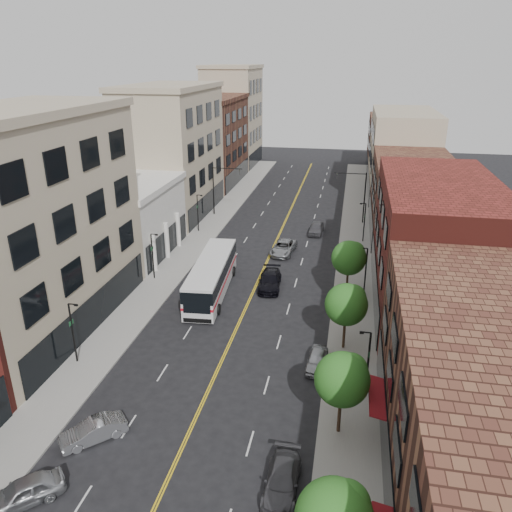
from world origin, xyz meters
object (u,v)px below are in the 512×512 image
Objects in this scene: car_parked_mid at (282,480)px; car_angle_a at (23,492)px; car_angle_b at (93,431)px; car_lane_behind at (220,253)px; car_lane_a at (270,281)px; city_bus at (212,275)px; car_lane_b at (283,248)px; car_lane_c at (316,228)px; car_parked_far at (317,360)px.

car_angle_a is at bearing -164.74° from car_parked_mid.
car_angle_b is 30.29m from car_lane_behind.
car_lane_behind is 0.92× the size of car_lane_a.
car_parked_mid is at bearing -70.07° from city_bus.
car_angle_b is (-1.57, -21.53, -1.33)m from city_bus.
car_lane_b is (-4.94, 35.31, 0.09)m from car_parked_mid.
car_lane_c is (3.34, 18.01, -0.01)m from car_lane_a.
car_angle_a is 0.78× the size of car_lane_b.
car_lane_b is (8.44, 38.80, 0.03)m from car_angle_a.
car_angle_a is 0.93× the size of car_lane_c.
car_parked_far is (14.34, 15.55, -0.08)m from car_angle_a.
car_parked_mid is 35.66m from car_lane_b.
car_lane_a is 1.00× the size of car_lane_b.
city_bus is 3.64× the size of car_parked_far.
car_parked_mid is 1.21× the size of car_parked_far.
city_bus is 21.62m from car_angle_b.
city_bus is 8.97m from car_lane_behind.
car_angle_a is 0.78× the size of car_lane_a.
car_lane_b is 8.79m from car_lane_c.
city_bus is 3.02× the size of car_parked_mid.
car_angle_a is 13.82m from car_parked_mid.
car_lane_behind is (0.10, 30.29, 0.14)m from car_angle_b.
car_angle_a is at bearing 92.80° from car_lane_behind.
car_lane_behind is 0.91× the size of car_lane_b.
car_lane_a reaches higher than car_angle_b.
car_lane_a is 1.19× the size of car_lane_c.
car_parked_mid is (13.38, 3.48, -0.06)m from car_angle_a.
car_angle_a is 39.70m from car_lane_b.
car_lane_behind reaches higher than car_lane_c.
car_angle_b is 34.49m from car_lane_b.
car_lane_b is (7.10, 33.75, 0.08)m from car_angle_b.
car_lane_a is at bearing -84.36° from car_lane_b.
car_parked_mid is 43.48m from car_lane_c.
city_bus reaches higher than car_parked_far.
car_angle_b is at bearing -96.24° from car_lane_b.
car_lane_behind is (-11.94, 31.86, 0.16)m from car_parked_mid.
city_bus is at bearing -108.69° from car_lane_b.
car_lane_c is at bearing 73.33° from car_lane_b.
car_angle_a is at bearing -129.56° from car_parked_far.
car_lane_a is at bearing 120.71° from car_angle_a.
car_lane_a is at bearing 142.63° from car_lane_behind.
car_parked_mid is at bearing -76.40° from car_lane_b.
car_lane_a is (8.44, 28.92, 0.06)m from car_angle_a.
car_lane_behind is 1.09× the size of car_lane_c.
car_lane_behind is 7.81m from car_lane_b.
car_parked_far is at bearing -70.12° from car_lane_b.
car_parked_far is 23.63m from car_lane_behind.
city_bus reaches higher than car_lane_behind.
car_lane_behind is (1.44, 35.34, 0.10)m from car_angle_a.
city_bus is 22.24m from car_lane_c.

